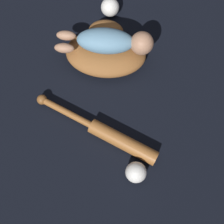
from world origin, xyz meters
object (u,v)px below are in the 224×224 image
Objects in this scene: baseball_glove at (105,50)px; baseball_bat at (110,135)px; baby_figure at (110,42)px; baseball_spare at (110,7)px; baseball at (136,172)px.

baseball_glove reaches higher than baseball_bat.
baby_figure is 0.25m from baseball_spare.
baby_figure is at bearing -89.49° from baseball_spare.
baseball_spare is at bearing 84.71° from baseball_glove.
baseball_bat is (-0.00, -0.34, -0.11)m from baby_figure.
baseball_bat is 6.11× the size of baseball.
baseball_glove is 0.36m from baseball_bat.
baby_figure is 0.36m from baseball_bat.
baseball_spare is (0.02, 0.22, -0.01)m from baseball_glove.
baseball_bat is at bearing -90.10° from baby_figure.
baseball_glove is at bearing 93.44° from baseball_bat.
baseball_glove is 0.51m from baseball.
baby_figure is (0.02, -0.02, 0.09)m from baseball_glove.
baseball reaches higher than baseball_bat.
baseball_spare is at bearing 90.15° from baseball_bat.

